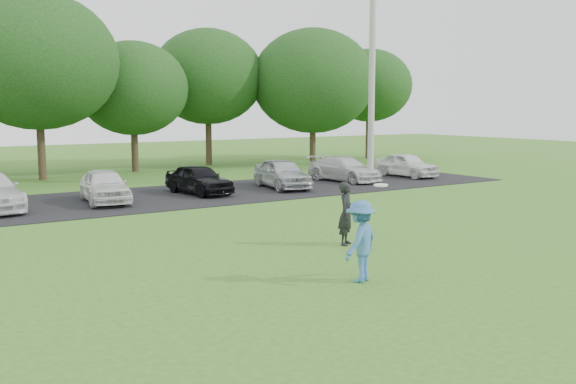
% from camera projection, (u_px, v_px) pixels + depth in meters
% --- Properties ---
extents(ground, '(100.00, 100.00, 0.00)m').
position_uv_depth(ground, '(380.00, 273.00, 13.23)').
color(ground, '#366F1F').
rests_on(ground, ground).
extents(parking_lot, '(32.00, 6.50, 0.03)m').
position_uv_depth(parking_lot, '(150.00, 198.00, 24.03)').
color(parking_lot, black).
rests_on(parking_lot, ground).
extents(utility_pole, '(0.28, 0.28, 9.88)m').
position_uv_depth(utility_pole, '(372.00, 71.00, 27.75)').
color(utility_pole, '#AEAEA9').
rests_on(utility_pole, ground).
extents(frisbee_player, '(1.20, 0.99, 1.94)m').
position_uv_depth(frisbee_player, '(361.00, 241.00, 12.52)').
color(frisbee_player, teal).
rests_on(frisbee_player, ground).
extents(camera_bystander, '(0.68, 0.65, 1.57)m').
position_uv_depth(camera_bystander, '(346.00, 213.00, 15.85)').
color(camera_bystander, black).
rests_on(camera_bystander, ground).
extents(parked_cars, '(28.20, 4.58, 1.25)m').
position_uv_depth(parked_cars, '(136.00, 183.00, 23.70)').
color(parked_cars, '#505357').
rests_on(parked_cars, parking_lot).
extents(tree_row, '(42.39, 9.85, 8.64)m').
position_uv_depth(tree_row, '(106.00, 77.00, 32.32)').
color(tree_row, '#38281C').
rests_on(tree_row, ground).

